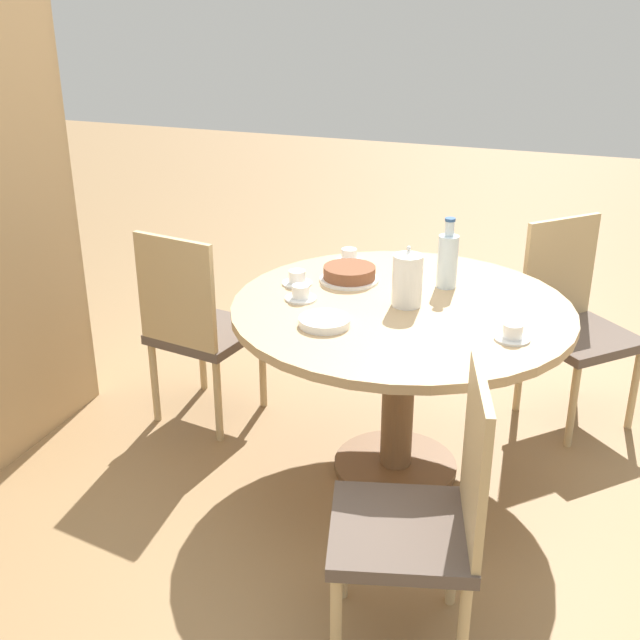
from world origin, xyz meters
TOP-DOWN VIEW (x-y plane):
  - ground_plane at (0.00, 0.00)m, footprint 14.00×14.00m
  - dining_table at (0.00, 0.00)m, footprint 1.33×1.33m
  - chair_a at (0.74, -0.62)m, footprint 0.59×0.59m
  - chair_b at (0.09, 0.96)m, footprint 0.48×0.48m
  - chair_c at (-0.91, -0.32)m, footprint 0.52×0.52m
  - coffee_pot at (0.01, -0.01)m, footprint 0.12×0.12m
  - water_bottle at (0.26, -0.12)m, footprint 0.08×0.08m
  - cake_main at (0.19, 0.28)m, footprint 0.25×0.25m
  - cup_a at (0.42, 0.35)m, footprint 0.13×0.13m
  - cup_b at (-0.18, -0.44)m, footprint 0.13×0.13m
  - cup_c at (0.07, 0.47)m, footprint 0.13×0.13m
  - cup_d at (-0.08, 0.39)m, footprint 0.13×0.13m
  - plate_stack at (-0.29, 0.22)m, footprint 0.19×0.19m

SIDE VIEW (x-z plane):
  - ground_plane at x=0.00m, z-range 0.00..0.00m
  - chair_a at x=0.74m, z-range 0.02..0.95m
  - chair_b at x=0.09m, z-range 0.02..0.95m
  - chair_c at x=-0.91m, z-range 0.02..0.95m
  - dining_table at x=0.00m, z-range 0.24..0.98m
  - plate_stack at x=-0.29m, z-range 0.75..0.78m
  - cup_a at x=0.42m, z-range 0.74..0.80m
  - cup_b at x=-0.18m, z-range 0.74..0.80m
  - cup_c at x=0.07m, z-range 0.74..0.80m
  - cup_d at x=-0.08m, z-range 0.74..0.80m
  - cake_main at x=0.19m, z-range 0.75..0.81m
  - coffee_pot at x=0.01m, z-range 0.74..0.98m
  - water_bottle at x=0.26m, z-range 0.72..1.01m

